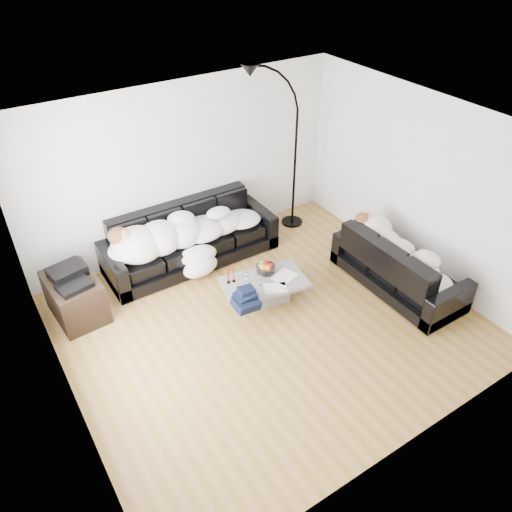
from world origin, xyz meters
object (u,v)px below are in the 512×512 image
sleeper_right (402,250)px  candle_right (234,275)px  sofa_right (399,264)px  wine_glass_a (247,278)px  sofa_back (190,237)px  sleeper_back (191,226)px  av_cabinet (75,297)px  wine_glass_c (261,280)px  stereo (69,275)px  shoes (367,272)px  wine_glass_b (247,282)px  floor_lamp (295,157)px  fruit_bowl (266,267)px  candle_left (228,275)px  coffee_table (264,290)px

sleeper_right → candle_right: bearing=65.2°
sofa_right → wine_glass_a: 2.15m
sofa_back → sleeper_back: sleeper_back is taller
av_cabinet → wine_glass_c: bearing=-32.1°
sleeper_back → stereo: (-1.83, -0.23, 0.01)m
shoes → av_cabinet: av_cabinet is taller
candle_right → shoes: candle_right is taller
wine_glass_b → floor_lamp: bearing=38.3°
fruit_bowl → candle_left: size_ratio=1.05×
sofa_back → sofa_right: bearing=-44.5°
wine_glass_c → floor_lamp: 2.32m
coffee_table → candle_right: size_ratio=4.90×
av_cabinet → candle_left: bearing=-29.7°
sofa_right → coffee_table: size_ratio=1.72×
wine_glass_b → candle_left: 0.27m
sleeper_back → sleeper_right: 3.02m
shoes → stereo: 4.16m
sofa_right → floor_lamp: floor_lamp is taller
stereo → wine_glass_a: bearing=-37.2°
wine_glass_b → sleeper_right: bearing=-20.8°
coffee_table → wine_glass_a: bearing=156.3°
sleeper_right → wine_glass_b: 2.18m
fruit_bowl → stereo: 2.57m
wine_glass_c → stereo: bearing=152.3°
wine_glass_a → candle_right: size_ratio=0.78×
sleeper_right → stereo: sleeper_right is taller
fruit_bowl → stereo: stereo is taller
wine_glass_b → wine_glass_c: wine_glass_b is taller
fruit_bowl → shoes: 1.60m
av_cabinet → stereo: (0.00, 0.00, 0.36)m
coffee_table → floor_lamp: bearing=43.2°
wine_glass_a → shoes: wine_glass_a is taller
sleeper_back → wine_glass_a: bearing=-80.7°
wine_glass_c → shoes: size_ratio=0.35×
sofa_back → coffee_table: size_ratio=2.32×
wine_glass_c → candle_left: candle_left is taller
sleeper_back → wine_glass_c: size_ratio=14.64×
candle_left → stereo: size_ratio=0.57×
wine_glass_b → floor_lamp: (1.79, 1.42, 0.79)m
candle_right → wine_glass_b: bearing=-69.0°
coffee_table → wine_glass_a: size_ratio=6.26×
sleeper_right → fruit_bowl: 1.89m
sofa_right → wine_glass_c: (-1.85, 0.72, 0.01)m
sofa_back → av_cabinet: sofa_back is taller
sofa_right → coffee_table: (-1.76, 0.76, -0.23)m
wine_glass_c → wine_glass_a: bearing=133.9°
candle_right → sofa_back: bearing=93.2°
wine_glass_b → av_cabinet: bearing=151.1°
shoes → stereo: (-3.84, 1.46, 0.61)m
candle_left → candle_right: 0.08m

